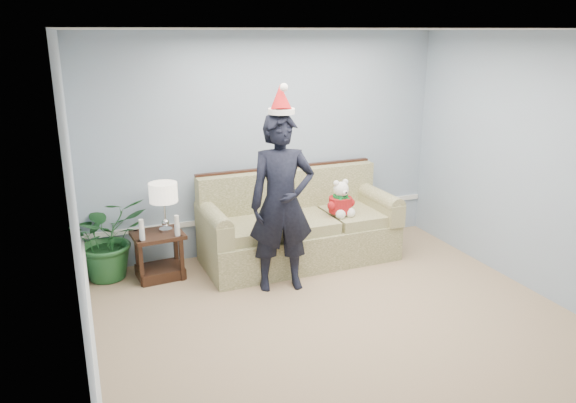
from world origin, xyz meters
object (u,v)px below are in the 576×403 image
(houseplant, at_px, (107,238))
(teddy_bear, at_px, (341,203))
(man, at_px, (282,204))
(table_lamp, at_px, (163,195))
(side_table, at_px, (159,260))
(sofa, at_px, (297,229))

(houseplant, relative_size, teddy_bear, 2.13)
(man, xyz_separation_m, teddy_bear, (0.92, 0.46, -0.22))
(table_lamp, relative_size, houseplant, 0.59)
(side_table, relative_size, houseplant, 0.62)
(side_table, height_order, houseplant, houseplant)
(side_table, xyz_separation_m, table_lamp, (0.10, 0.04, 0.75))
(sofa, relative_size, houseplant, 2.45)
(table_lamp, relative_size, man, 0.29)
(side_table, bearing_deg, sofa, -1.64)
(man, bearing_deg, teddy_bear, 35.96)
(side_table, height_order, table_lamp, table_lamp)
(houseplant, height_order, teddy_bear, teddy_bear)
(sofa, xyz_separation_m, side_table, (-1.67, 0.05, -0.18))
(table_lamp, distance_m, man, 1.35)
(sofa, distance_m, houseplant, 2.21)
(teddy_bear, bearing_deg, houseplant, 162.60)
(side_table, xyz_separation_m, teddy_bear, (2.13, -0.27, 0.52))
(teddy_bear, bearing_deg, side_table, 165.61)
(houseplant, distance_m, teddy_bear, 2.71)
(man, bearing_deg, houseplant, 161.16)
(sofa, relative_size, teddy_bear, 5.22)
(houseplant, bearing_deg, sofa, -6.71)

